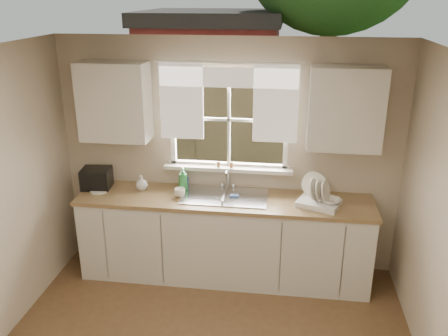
# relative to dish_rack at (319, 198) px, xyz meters

# --- Properties ---
(room_walls) EXTENTS (3.62, 4.02, 2.50)m
(room_walls) POSITION_rel_dish_rack_xyz_m (-0.95, -1.70, 0.26)
(room_walls) COLOR beige
(room_walls) RESTS_ON ground
(ceiling) EXTENTS (3.60, 4.00, 0.02)m
(ceiling) POSITION_rel_dish_rack_xyz_m (-0.95, -1.64, 1.52)
(ceiling) COLOR silver
(ceiling) RESTS_ON room_walls
(window) EXTENTS (1.38, 0.16, 1.06)m
(window) POSITION_rel_dish_rack_xyz_m (-0.95, 0.36, 0.50)
(window) COLOR white
(window) RESTS_ON room_walls
(curtains) EXTENTS (1.50, 0.03, 0.81)m
(curtains) POSITION_rel_dish_rack_xyz_m (-0.95, 0.31, 0.95)
(curtains) COLOR white
(curtains) RESTS_ON room_walls
(base_cabinets) EXTENTS (3.00, 0.62, 0.87)m
(base_cabinets) POSITION_rel_dish_rack_xyz_m (-0.95, 0.04, -0.55)
(base_cabinets) COLOR silver
(base_cabinets) RESTS_ON ground
(countertop) EXTENTS (3.04, 0.65, 0.04)m
(countertop) POSITION_rel_dish_rack_xyz_m (-0.95, 0.04, -0.09)
(countertop) COLOR olive
(countertop) RESTS_ON base_cabinets
(upper_cabinet_left) EXTENTS (0.70, 0.33, 0.80)m
(upper_cabinet_left) POSITION_rel_dish_rack_xyz_m (-2.10, 0.19, 0.87)
(upper_cabinet_left) COLOR silver
(upper_cabinet_left) RESTS_ON room_walls
(upper_cabinet_right) EXTENTS (0.70, 0.33, 0.80)m
(upper_cabinet_right) POSITION_rel_dish_rack_xyz_m (0.20, 0.19, 0.87)
(upper_cabinet_right) COLOR silver
(upper_cabinet_right) RESTS_ON room_walls
(wall_outlet) EXTENTS (0.08, 0.01, 0.12)m
(wall_outlet) POSITION_rel_dish_rack_xyz_m (-0.07, 0.35, 0.10)
(wall_outlet) COLOR beige
(wall_outlet) RESTS_ON room_walls
(sill_jars) EXTENTS (0.18, 0.04, 0.06)m
(sill_jars) POSITION_rel_dish_rack_xyz_m (-0.98, 0.30, 0.20)
(sill_jars) COLOR brown
(sill_jars) RESTS_ON window
(sink) EXTENTS (0.88, 0.52, 0.40)m
(sink) POSITION_rel_dish_rack_xyz_m (-0.95, 0.07, -0.14)
(sink) COLOR #B7B7BC
(sink) RESTS_ON countertop
(dish_rack) EXTENTS (0.48, 0.42, 0.30)m
(dish_rack) POSITION_rel_dish_rack_xyz_m (0.00, 0.00, 0.00)
(dish_rack) COLOR white
(dish_rack) RESTS_ON countertop
(bowl) EXTENTS (0.23, 0.23, 0.05)m
(bowl) POSITION_rel_dish_rack_xyz_m (0.11, -0.05, 0.00)
(bowl) COLOR silver
(bowl) RESTS_ON dish_rack
(soap_bottle_a) EXTENTS (0.13, 0.13, 0.26)m
(soap_bottle_a) POSITION_rel_dish_rack_xyz_m (-1.41, 0.18, 0.06)
(soap_bottle_a) COLOR #2E8D42
(soap_bottle_a) RESTS_ON countertop
(soap_bottle_b) EXTENTS (0.10, 0.10, 0.17)m
(soap_bottle_b) POSITION_rel_dish_rack_xyz_m (-1.41, 0.25, 0.02)
(soap_bottle_b) COLOR #2E49AD
(soap_bottle_b) RESTS_ON countertop
(soap_bottle_c) EXTENTS (0.15, 0.15, 0.16)m
(soap_bottle_c) POSITION_rel_dish_rack_xyz_m (-1.85, 0.13, 0.01)
(soap_bottle_c) COLOR beige
(soap_bottle_c) RESTS_ON countertop
(saucer) EXTENTS (0.19, 0.19, 0.01)m
(saucer) POSITION_rel_dish_rack_xyz_m (-2.29, 0.03, -0.07)
(saucer) COLOR white
(saucer) RESTS_ON countertop
(cup) EXTENTS (0.15, 0.15, 0.09)m
(cup) POSITION_rel_dish_rack_xyz_m (-1.41, 0.01, -0.03)
(cup) COLOR silver
(cup) RESTS_ON countertop
(black_appliance) EXTENTS (0.32, 0.29, 0.22)m
(black_appliance) POSITION_rel_dish_rack_xyz_m (-2.35, 0.13, 0.04)
(black_appliance) COLOR black
(black_appliance) RESTS_ON countertop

